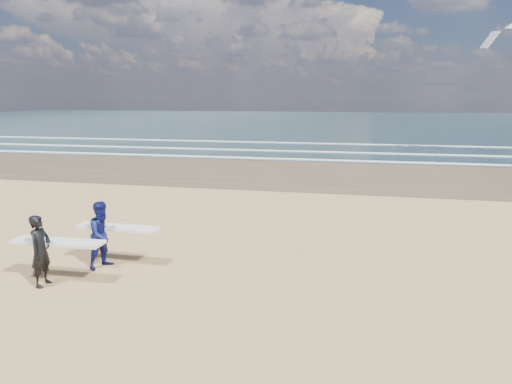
# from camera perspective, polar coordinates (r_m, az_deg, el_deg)

# --- Properties ---
(ocean) EXTENTS (220.00, 100.00, 0.02)m
(ocean) POSITION_cam_1_polar(r_m,az_deg,el_deg) (81.47, 22.12, 8.00)
(ocean) COLOR #172D33
(ocean) RESTS_ON ground
(surfer_near) EXTENTS (2.21, 0.96, 1.67)m
(surfer_near) POSITION_cam_1_polar(r_m,az_deg,el_deg) (11.58, -25.03, -6.50)
(surfer_near) COLOR black
(surfer_near) RESTS_ON ground
(surfer_far) EXTENTS (2.21, 1.14, 1.72)m
(surfer_far) POSITION_cam_1_polar(r_m,az_deg,el_deg) (12.21, -18.42, -5.00)
(surfer_far) COLOR #0E1250
(surfer_far) RESTS_ON ground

